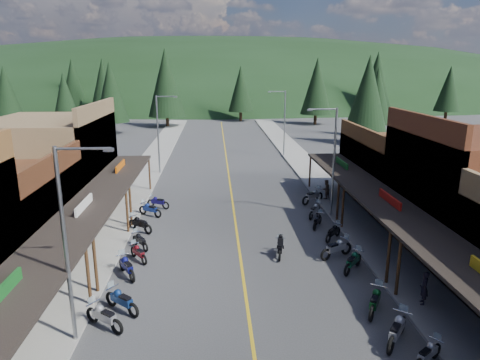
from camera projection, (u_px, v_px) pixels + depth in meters
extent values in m
plane|color=#38383A|center=(242.00, 269.00, 23.44)|extent=(220.00, 220.00, 0.00)
cube|color=gold|center=(229.00, 178.00, 42.74)|extent=(0.15, 90.00, 0.01)
cube|color=gray|center=(141.00, 178.00, 42.21)|extent=(3.40, 94.00, 0.15)
cube|color=gray|center=(315.00, 176.00, 43.22)|extent=(3.40, 94.00, 0.15)
cube|color=black|center=(2.00, 301.00, 14.55)|extent=(3.20, 10.20, 0.18)
cylinder|color=#472D19|center=(88.00, 277.00, 19.36)|extent=(0.16, 0.16, 3.00)
cube|color=#14591E|center=(1.00, 296.00, 14.49)|extent=(0.12, 3.00, 0.70)
cube|color=#3F2111|center=(58.00, 209.00, 23.70)|extent=(0.30, 9.00, 6.20)
cube|color=black|center=(84.00, 210.00, 23.81)|extent=(3.20, 9.00, 0.18)
cylinder|color=#472D19|center=(96.00, 265.00, 20.52)|extent=(0.16, 0.16, 3.00)
cylinder|color=#472D19|center=(127.00, 212.00, 28.04)|extent=(0.16, 0.16, 3.00)
cube|color=silver|center=(84.00, 207.00, 23.76)|extent=(0.12, 3.00, 0.70)
cube|color=brown|center=(50.00, 165.00, 32.63)|extent=(8.00, 10.20, 7.00)
cube|color=brown|center=(100.00, 156.00, 32.70)|extent=(0.30, 10.20, 8.20)
cube|color=black|center=(121.00, 170.00, 33.07)|extent=(3.20, 10.20, 0.18)
cylinder|color=#472D19|center=(131.00, 206.00, 29.20)|extent=(0.16, 0.16, 3.00)
cylinder|color=#472D19|center=(150.00, 174.00, 37.88)|extent=(0.16, 0.16, 3.00)
cube|color=#CC590C|center=(120.00, 168.00, 33.02)|extent=(0.12, 3.00, 0.70)
cylinder|color=#472D19|center=(398.00, 269.00, 20.19)|extent=(0.16, 0.16, 3.00)
cube|color=#562B19|center=(479.00, 195.00, 25.00)|extent=(8.00, 9.00, 7.00)
cube|color=#562B19|center=(416.00, 186.00, 24.62)|extent=(0.30, 9.00, 8.20)
cube|color=black|center=(389.00, 204.00, 24.82)|extent=(3.20, 9.00, 0.18)
cylinder|color=#472D19|center=(388.00, 258.00, 21.35)|extent=(0.16, 0.16, 3.00)
cylinder|color=#472D19|center=(343.00, 208.00, 28.88)|extent=(0.16, 0.16, 3.00)
cube|color=#B2140F|center=(390.00, 201.00, 24.77)|extent=(0.12, 3.00, 0.70)
cube|color=#4C2D16|center=(406.00, 172.00, 34.52)|extent=(8.00, 10.20, 5.00)
cube|color=#4C2D16|center=(359.00, 166.00, 34.14)|extent=(0.30, 10.20, 6.20)
cube|color=black|center=(342.00, 167.00, 34.08)|extent=(3.20, 10.20, 0.18)
cylinder|color=#472D19|center=(338.00, 203.00, 30.04)|extent=(0.16, 0.16, 3.00)
cylinder|color=#472D19|center=(310.00, 172.00, 38.72)|extent=(0.16, 0.16, 3.00)
cube|color=#14591E|center=(342.00, 165.00, 34.03)|extent=(0.12, 3.00, 0.70)
cylinder|color=gray|center=(66.00, 250.00, 16.21)|extent=(0.16, 0.16, 8.00)
cylinder|color=gray|center=(83.00, 149.00, 15.27)|extent=(2.00, 0.10, 0.10)
cube|color=gray|center=(109.00, 150.00, 15.34)|extent=(0.35, 0.18, 0.12)
cylinder|color=gray|center=(158.00, 136.00, 43.23)|extent=(0.16, 0.16, 8.00)
cylinder|color=gray|center=(166.00, 96.00, 42.29)|extent=(2.00, 0.10, 0.10)
cube|color=gray|center=(175.00, 97.00, 42.35)|extent=(0.35, 0.18, 0.12)
cylinder|color=gray|center=(334.00, 164.00, 30.55)|extent=(0.16, 0.16, 8.00)
cylinder|color=gray|center=(323.00, 109.00, 29.49)|extent=(2.00, 0.10, 0.10)
cube|color=gray|center=(310.00, 110.00, 29.45)|extent=(0.35, 0.18, 0.12)
cylinder|color=gray|center=(284.00, 124.00, 51.77)|extent=(0.16, 0.16, 8.00)
cylinder|color=gray|center=(277.00, 91.00, 50.72)|extent=(2.00, 0.10, 0.10)
cube|color=gray|center=(269.00, 92.00, 50.68)|extent=(0.35, 0.18, 0.12)
ellipsoid|color=black|center=(218.00, 98.00, 153.70)|extent=(310.00, 140.00, 60.00)
cylinder|color=black|center=(10.00, 120.00, 80.68)|extent=(0.60, 0.60, 2.00)
cone|color=black|center=(6.00, 90.00, 79.28)|extent=(5.04, 5.04, 9.00)
cylinder|color=black|center=(106.00, 115.00, 89.33)|extent=(0.60, 0.60, 2.00)
cone|color=black|center=(104.00, 84.00, 87.73)|extent=(5.88, 5.88, 10.50)
cylinder|color=black|center=(167.00, 122.00, 78.57)|extent=(0.60, 0.60, 2.00)
cone|color=black|center=(166.00, 83.00, 76.77)|extent=(6.72, 6.72, 12.00)
cylinder|color=black|center=(241.00, 116.00, 87.10)|extent=(0.60, 0.60, 2.00)
cone|color=black|center=(241.00, 89.00, 85.69)|extent=(5.04, 5.04, 9.00)
cylinder|color=black|center=(315.00, 119.00, 82.12)|extent=(0.60, 0.60, 2.00)
cone|color=black|center=(317.00, 86.00, 80.52)|extent=(5.88, 5.88, 10.50)
cylinder|color=black|center=(374.00, 112.00, 94.63)|extent=(0.60, 0.60, 2.00)
cone|color=black|center=(377.00, 80.00, 92.83)|extent=(6.72, 6.72, 12.00)
cylinder|color=black|center=(445.00, 116.00, 87.61)|extent=(0.60, 0.60, 2.00)
cone|color=black|center=(449.00, 89.00, 86.20)|extent=(5.04, 5.04, 9.00)
cylinder|color=black|center=(76.00, 112.00, 94.66)|extent=(0.60, 0.60, 2.00)
cone|color=black|center=(73.00, 83.00, 93.06)|extent=(5.88, 5.88, 10.50)
cylinder|color=black|center=(69.00, 138.00, 60.50)|extent=(0.60, 0.60, 2.00)
cone|color=black|center=(65.00, 102.00, 59.22)|extent=(4.48, 4.48, 8.00)
cylinder|color=black|center=(374.00, 130.00, 68.00)|extent=(0.60, 0.60, 2.00)
cone|color=black|center=(377.00, 96.00, 66.61)|extent=(4.93, 4.93, 8.80)
cylinder|color=black|center=(114.00, 128.00, 70.38)|extent=(0.60, 0.60, 2.00)
cone|color=black|center=(111.00, 92.00, 68.90)|extent=(5.38, 5.38, 9.60)
cylinder|color=black|center=(364.00, 137.00, 61.01)|extent=(0.60, 0.60, 2.00)
cone|color=black|center=(368.00, 93.00, 59.42)|extent=(5.82, 5.82, 10.40)
imported|color=black|center=(424.00, 288.00, 19.54)|extent=(0.53, 0.66, 1.58)
imported|color=brown|center=(326.00, 189.00, 35.29)|extent=(0.88, 0.84, 1.60)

